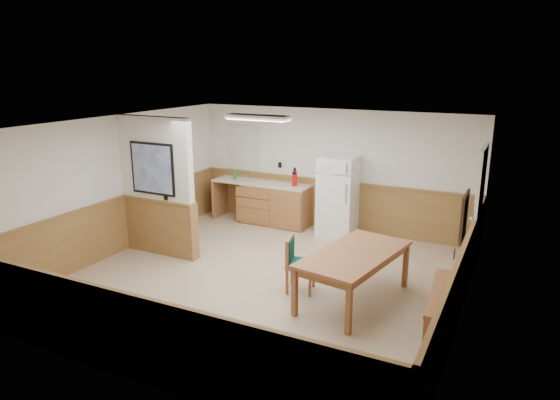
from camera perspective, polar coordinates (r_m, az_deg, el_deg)
The scene contains 20 objects.
ground at distance 8.16m, azimuth -1.85°, elevation -9.05°, with size 6.00×6.00×0.00m, color tan.
ceiling at distance 7.49m, azimuth -2.02°, elevation 8.67°, with size 6.00×6.00×0.02m, color white.
back_wall at distance 10.39m, azimuth 5.95°, elevation 3.45°, with size 6.00×0.02×2.50m, color white.
right_wall at distance 6.89m, azimuth 20.64°, elevation -3.56°, with size 0.02×6.00×2.50m, color white.
left_wall at distance 9.49m, azimuth -18.09°, elevation 1.64°, with size 0.02×6.00×2.50m, color white.
wainscot_back at distance 10.55m, azimuth 5.81°, elevation -0.56°, with size 6.00×0.04×1.00m, color olive.
wainscot_right at distance 7.16m, azimuth 19.92°, elevation -9.24°, with size 0.04×6.00×1.00m, color olive.
wainscot_left at distance 9.67m, azimuth -17.64°, elevation -2.69°, with size 0.04×6.00×1.00m, color olive.
partition_wall at distance 9.14m, azimuth -13.86°, elevation 1.34°, with size 1.50×0.20×2.50m.
kitchen_counter at distance 10.77m, azimuth -0.78°, elevation -0.37°, with size 2.20×0.61×1.00m.
exterior_door at distance 8.77m, azimuth 21.69°, elevation -1.11°, with size 0.07×1.02×2.15m.
kitchen_window at distance 11.21m, azimuth -4.18°, elevation 5.91°, with size 0.80×0.04×1.00m.
wall_painting at distance 6.52m, azimuth 20.29°, elevation -1.80°, with size 0.04×0.50×0.60m.
fluorescent_fixture at distance 9.01m, azimuth -2.56°, elevation 9.42°, with size 1.20×0.30×0.09m.
refrigerator at distance 10.06m, azimuth 6.64°, elevation 0.45°, with size 0.73×0.73×1.62m.
dining_table at distance 7.30m, azimuth 8.51°, elevation -6.61°, with size 1.28×2.05×0.75m.
dining_bench at distance 7.10m, azimuth 18.18°, elevation -10.70°, with size 0.44×1.58×0.45m.
dining_chair at distance 7.61m, azimuth 1.78°, elevation -6.84°, with size 0.63×0.50×0.85m.
fire_extinguisher at distance 10.39m, azimuth 1.68°, elevation 2.52°, with size 0.13×0.13×0.40m.
soap_bottle at distance 11.07m, azimuth -5.19°, elevation 2.88°, with size 0.07×0.07×0.21m, color #198C25.
Camera 1 is at (3.55, -6.54, 3.35)m, focal length 32.00 mm.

